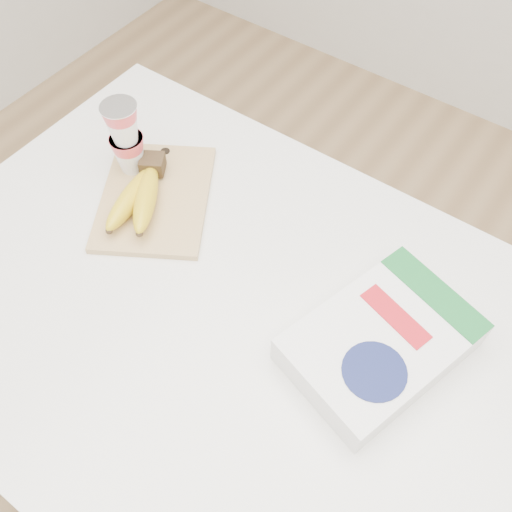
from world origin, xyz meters
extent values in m
plane|color=tan|center=(0.00, 0.00, 0.00)|extent=(4.00, 4.00, 0.00)
cube|color=white|center=(0.00, 0.00, 0.49)|extent=(1.30, 0.87, 0.98)
cube|color=tan|center=(-0.31, 0.12, 0.99)|extent=(0.33, 0.36, 0.01)
cube|color=#382816|center=(-0.36, 0.17, 1.02)|extent=(0.06, 0.06, 0.03)
ellipsoid|color=gold|center=(-0.33, 0.08, 1.01)|extent=(0.09, 0.19, 0.06)
sphere|color=#382816|center=(-0.31, -0.01, 1.01)|extent=(0.01, 0.01, 0.01)
ellipsoid|color=gold|center=(-0.31, 0.09, 1.02)|extent=(0.14, 0.18, 0.06)
sphere|color=#382816|center=(-0.26, 0.02, 1.02)|extent=(0.01, 0.01, 0.01)
cylinder|color=silver|center=(-0.40, 0.15, 1.16)|extent=(0.07, 0.07, 0.00)
cube|color=white|center=(0.21, 0.09, 1.01)|extent=(0.28, 0.34, 0.06)
cube|color=#16662A|center=(0.25, 0.20, 1.04)|extent=(0.21, 0.11, 0.00)
cylinder|color=#131B4A|center=(0.23, 0.02, 1.04)|extent=(0.13, 0.13, 0.00)
cube|color=red|center=(0.21, 0.13, 1.04)|extent=(0.13, 0.07, 0.00)
camera|label=1|loc=(0.30, -0.38, 1.86)|focal=40.00mm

